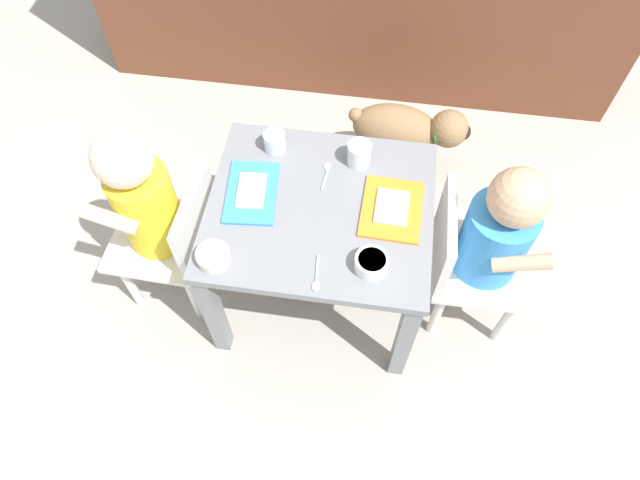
% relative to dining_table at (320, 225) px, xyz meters
% --- Properties ---
extents(ground_plane, '(7.00, 7.00, 0.00)m').
position_rel_dining_table_xyz_m(ground_plane, '(0.00, 0.00, -0.38)').
color(ground_plane, '#9E998E').
extents(dining_table, '(0.59, 0.52, 0.46)m').
position_rel_dining_table_xyz_m(dining_table, '(0.00, 0.00, 0.00)').
color(dining_table, slate).
rests_on(dining_table, ground).
extents(seated_child_left, '(0.29, 0.29, 0.69)m').
position_rel_dining_table_xyz_m(seated_child_left, '(-0.46, -0.04, 0.05)').
color(seated_child_left, silver).
rests_on(seated_child_left, ground).
extents(seated_child_right, '(0.28, 0.28, 0.66)m').
position_rel_dining_table_xyz_m(seated_child_right, '(0.46, 0.01, 0.03)').
color(seated_child_right, silver).
rests_on(seated_child_right, ground).
extents(dog, '(0.42, 0.19, 0.31)m').
position_rel_dining_table_xyz_m(dog, '(0.22, 0.56, -0.18)').
color(dog, olive).
rests_on(dog, ground).
extents(food_tray_left, '(0.15, 0.22, 0.02)m').
position_rel_dining_table_xyz_m(food_tray_left, '(-0.19, 0.02, 0.09)').
color(food_tray_left, '#388CD8').
rests_on(food_tray_left, dining_table).
extents(food_tray_right, '(0.16, 0.20, 0.02)m').
position_rel_dining_table_xyz_m(food_tray_right, '(0.19, 0.02, 0.09)').
color(food_tray_right, orange).
rests_on(food_tray_right, dining_table).
extents(water_cup_left, '(0.06, 0.06, 0.06)m').
position_rel_dining_table_xyz_m(water_cup_left, '(-0.15, 0.18, 0.11)').
color(water_cup_left, white).
rests_on(water_cup_left, dining_table).
extents(water_cup_right, '(0.06, 0.06, 0.07)m').
position_rel_dining_table_xyz_m(water_cup_right, '(0.08, 0.17, 0.11)').
color(water_cup_right, white).
rests_on(water_cup_right, dining_table).
extents(veggie_bowl_near, '(0.08, 0.08, 0.03)m').
position_rel_dining_table_xyz_m(veggie_bowl_near, '(-0.23, -0.20, 0.10)').
color(veggie_bowl_near, silver).
rests_on(veggie_bowl_near, dining_table).
extents(veggie_bowl_far, '(0.08, 0.08, 0.04)m').
position_rel_dining_table_xyz_m(veggie_bowl_far, '(0.15, -0.16, 0.10)').
color(veggie_bowl_far, white).
rests_on(veggie_bowl_far, dining_table).
extents(spoon_by_left_tray, '(0.02, 0.10, 0.01)m').
position_rel_dining_table_xyz_m(spoon_by_left_tray, '(0.02, -0.21, 0.09)').
color(spoon_by_left_tray, silver).
rests_on(spoon_by_left_tray, dining_table).
extents(spoon_by_right_tray, '(0.02, 0.10, 0.01)m').
position_rel_dining_table_xyz_m(spoon_by_right_tray, '(-0.00, 0.11, 0.09)').
color(spoon_by_right_tray, silver).
rests_on(spoon_by_right_tray, dining_table).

